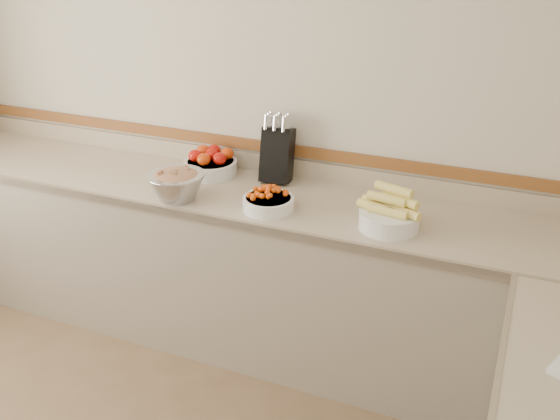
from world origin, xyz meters
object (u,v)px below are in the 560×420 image
at_px(corn_bowl, 390,215).
at_px(rhubarb_bowl, 176,183).
at_px(knife_block, 277,153).
at_px(tomato_bowl, 211,163).
at_px(cherry_tomato_bowl, 269,201).

bearing_deg(corn_bowl, rhubarb_bowl, -174.95).
bearing_deg(corn_bowl, knife_block, 154.30).
height_order(tomato_bowl, corn_bowl, corn_bowl).
xyz_separation_m(corn_bowl, rhubarb_bowl, (-1.06, -0.09, 0.02)).
xyz_separation_m(tomato_bowl, cherry_tomato_bowl, (0.49, -0.31, -0.02)).
distance_m(cherry_tomato_bowl, rhubarb_bowl, 0.48).
bearing_deg(tomato_bowl, knife_block, 8.98).
relative_size(tomato_bowl, corn_bowl, 0.96).
xyz_separation_m(knife_block, tomato_bowl, (-0.37, -0.06, -0.09)).
bearing_deg(tomato_bowl, corn_bowl, -14.49).
relative_size(knife_block, corn_bowl, 1.24).
distance_m(tomato_bowl, cherry_tomato_bowl, 0.58).
height_order(knife_block, rhubarb_bowl, knife_block).
xyz_separation_m(tomato_bowl, corn_bowl, (1.07, -0.28, 0.00)).
xyz_separation_m(tomato_bowl, rhubarb_bowl, (0.01, -0.37, 0.02)).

